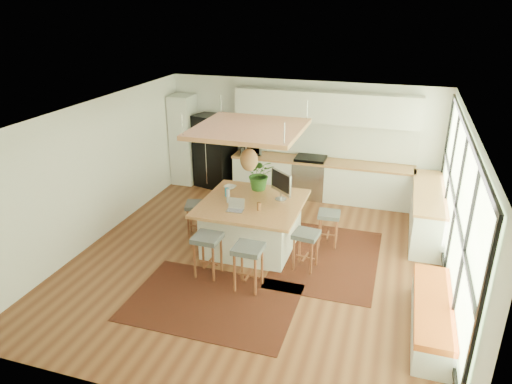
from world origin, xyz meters
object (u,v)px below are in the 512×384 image
(stool_right_front, at_px, (305,250))
(island_plant, at_px, (260,177))
(fridge, at_px, (215,150))
(microwave, at_px, (251,147))
(laptop, at_px, (235,205))
(monitor, at_px, (281,187))
(stool_left_side, at_px, (198,220))
(stool_near_right, at_px, (248,269))
(stool_right_back, at_px, (328,228))
(island, at_px, (252,224))
(stool_near_left, at_px, (208,257))

(stool_right_front, bearing_deg, island_plant, 136.50)
(fridge, bearing_deg, microwave, 13.55)
(laptop, distance_m, monitor, 0.99)
(stool_left_side, height_order, microwave, microwave)
(fridge, xyz_separation_m, stool_near_right, (2.25, -4.15, -0.57))
(monitor, bearing_deg, stool_left_side, -132.58)
(stool_left_side, distance_m, laptop, 1.34)
(stool_right_back, distance_m, island_plant, 1.65)
(stool_left_side, bearing_deg, stool_near_right, -43.04)
(island_plant, bearing_deg, fridge, 130.35)
(microwave, distance_m, island_plant, 2.31)
(fridge, relative_size, island, 0.98)
(fridge, bearing_deg, laptop, -47.66)
(stool_near_left, relative_size, island_plant, 1.19)
(monitor, bearing_deg, stool_near_right, -52.62)
(island_plant, bearing_deg, stool_near_left, -101.07)
(fridge, xyz_separation_m, stool_right_front, (3.01, -3.27, -0.57))
(stool_near_left, xyz_separation_m, microwave, (-0.52, 3.97, 0.74))
(stool_left_side, height_order, island_plant, island_plant)
(stool_left_side, bearing_deg, stool_right_front, -13.72)
(island, distance_m, microwave, 2.99)
(fridge, bearing_deg, monitor, -32.29)
(laptop, bearing_deg, microwave, 99.69)
(stool_near_right, distance_m, stool_left_side, 2.11)
(monitor, bearing_deg, island_plant, -174.22)
(island, xyz_separation_m, monitor, (0.48, 0.27, 0.72))
(island, relative_size, stool_near_right, 2.38)
(stool_near_right, height_order, monitor, monitor)
(island_plant, bearing_deg, stool_right_back, -5.89)
(stool_near_left, relative_size, microwave, 1.50)
(fridge, height_order, stool_right_back, fridge)
(laptop, height_order, monitor, monitor)
(fridge, relative_size, monitor, 2.97)
(island_plant, bearing_deg, stool_left_side, -153.73)
(stool_near_right, bearing_deg, island, 105.42)
(stool_right_back, relative_size, stool_left_side, 0.96)
(stool_near_left, bearing_deg, stool_left_side, 120.90)
(fridge, xyz_separation_m, stool_near_left, (1.47, -3.99, -0.57))
(stool_left_side, distance_m, monitor, 1.86)
(fridge, relative_size, stool_right_back, 2.64)
(stool_near_right, bearing_deg, stool_left_side, 136.96)
(stool_right_back, bearing_deg, stool_right_front, -103.86)
(stool_right_front, distance_m, stool_left_side, 2.37)
(monitor, bearing_deg, microwave, 160.24)
(monitor, bearing_deg, stool_near_left, -80.08)
(stool_right_front, distance_m, laptop, 1.47)
(stool_near_right, xyz_separation_m, laptop, (-0.54, 0.89, 0.70))
(laptop, distance_m, microwave, 3.33)
(fridge, bearing_deg, stool_right_front, -32.70)
(stool_near_right, relative_size, laptop, 2.49)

